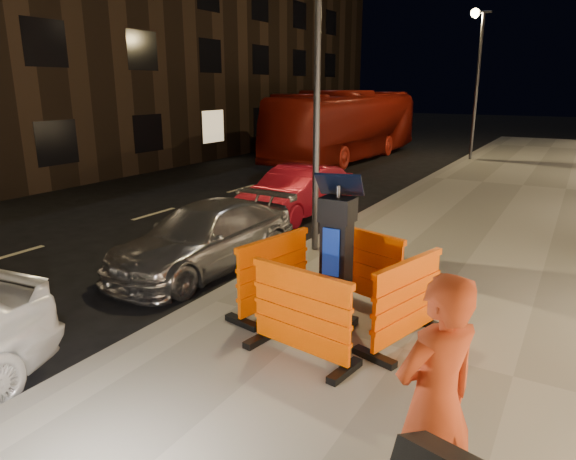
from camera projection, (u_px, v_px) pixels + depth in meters
The scene contains 14 objects.
ground_plane at pixel (209, 309), 7.72m from camera, with size 120.00×120.00×0.00m, color black.
sidewalk at pixel (403, 354), 6.26m from camera, with size 6.00×60.00×0.15m, color gray.
kerb at pixel (209, 304), 7.70m from camera, with size 0.30×60.00×0.15m, color slate.
parking_kiosk at pixel (336, 256), 6.58m from camera, with size 0.62×0.62×1.95m, color black.
barrier_front at pixel (301, 314), 5.91m from camera, with size 1.40×0.57×1.09m, color #FF5500.
barrier_back at pixel (363, 266), 7.49m from camera, with size 1.40×0.57×1.09m, color #FF5500.
barrier_kerbside at pixel (274, 275), 7.15m from camera, with size 1.40×0.57×1.09m, color #FF5500.
barrier_bldgside at pixel (407, 302), 6.24m from camera, with size 1.40×0.57×1.09m, color #FF5500.
car_silver at pixel (206, 268), 9.43m from camera, with size 1.65×4.05×1.17m, color #B6B6BB.
car_red at pixel (297, 216), 13.28m from camera, with size 1.34×3.85×1.27m, color maroon.
bus_doubledecker at pixel (346, 159), 23.67m from camera, with size 2.58×11.02×3.07m, color maroon.
man at pixel (435, 403), 3.56m from camera, with size 0.70×0.46×1.92m, color #A43518.
street_lamp_mid at pixel (317, 91), 9.25m from camera, with size 0.12×0.12×6.00m, color #3F3F44.
street_lamp_far at pixel (477, 88), 21.76m from camera, with size 0.12×0.12×6.00m, color #3F3F44.
Camera 1 is at (4.59, -5.57, 3.22)m, focal length 32.00 mm.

